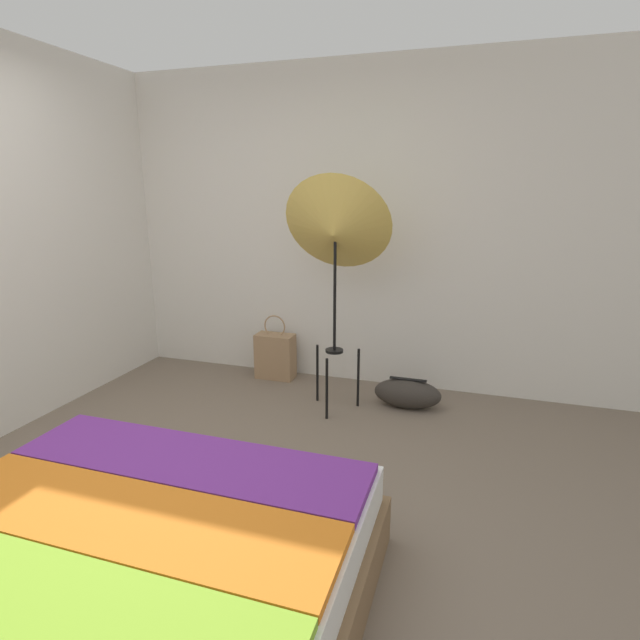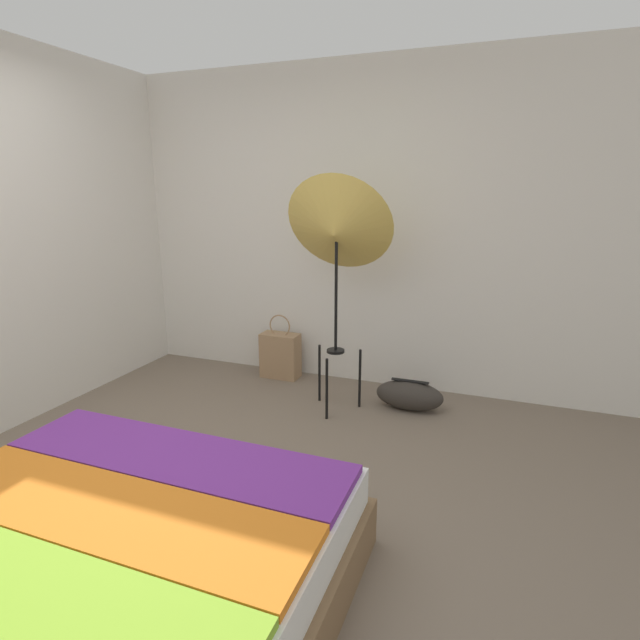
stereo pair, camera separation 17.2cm
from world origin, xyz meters
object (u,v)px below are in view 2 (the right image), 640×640
at_px(duffel_bag, 409,395).
at_px(tote_bag, 280,355).
at_px(photo_umbrella, 337,231).
at_px(bed, 70,600).

bearing_deg(duffel_bag, tote_bag, 167.08).
xyz_separation_m(tote_bag, duffel_bag, (1.20, -0.28, -0.09)).
height_order(photo_umbrella, duffel_bag, photo_umbrella).
distance_m(photo_umbrella, tote_bag, 1.39).
relative_size(photo_umbrella, duffel_bag, 3.40).
bearing_deg(tote_bag, photo_umbrella, -34.40).
distance_m(bed, photo_umbrella, 2.55).
height_order(bed, photo_umbrella, photo_umbrella).
relative_size(tote_bag, duffel_bag, 1.12).
distance_m(bed, duffel_bag, 2.57).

